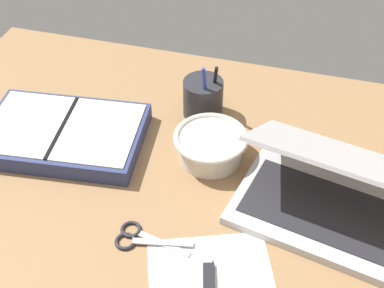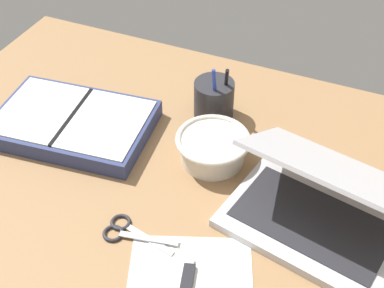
{
  "view_description": "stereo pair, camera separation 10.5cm",
  "coord_description": "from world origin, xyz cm",
  "px_view_note": "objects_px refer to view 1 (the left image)",
  "views": [
    {
      "loc": [
        15.2,
        -65.68,
        79.77
      ],
      "look_at": [
        -5.5,
        8.88,
        9.0
      ],
      "focal_mm": 50.0,
      "sensor_mm": 36.0,
      "label": 1
    },
    {
      "loc": [
        25.08,
        -62.2,
        79.77
      ],
      "look_at": [
        -5.5,
        8.88,
        9.0
      ],
      "focal_mm": 50.0,
      "sensor_mm": 36.0,
      "label": 2
    }
  ],
  "objects_px": {
    "pen_cup": "(203,98)",
    "laptop": "(325,192)",
    "planner": "(64,134)",
    "bowl": "(211,145)",
    "scissors": "(137,237)"
  },
  "relations": [
    {
      "from": "bowl",
      "to": "scissors",
      "type": "height_order",
      "value": "bowl"
    },
    {
      "from": "bowl",
      "to": "planner",
      "type": "distance_m",
      "value": 0.32
    },
    {
      "from": "laptop",
      "to": "bowl",
      "type": "xyz_separation_m",
      "value": [
        -0.24,
        0.08,
        -0.01
      ]
    },
    {
      "from": "laptop",
      "to": "scissors",
      "type": "relative_size",
      "value": 2.54
    },
    {
      "from": "laptop",
      "to": "pen_cup",
      "type": "xyz_separation_m",
      "value": [
        -0.29,
        0.22,
        -0.0
      ]
    },
    {
      "from": "pen_cup",
      "to": "scissors",
      "type": "bearing_deg",
      "value": -93.47
    },
    {
      "from": "pen_cup",
      "to": "planner",
      "type": "distance_m",
      "value": 0.32
    },
    {
      "from": "bowl",
      "to": "pen_cup",
      "type": "bearing_deg",
      "value": 110.61
    },
    {
      "from": "planner",
      "to": "bowl",
      "type": "bearing_deg",
      "value": -0.04
    },
    {
      "from": "pen_cup",
      "to": "planner",
      "type": "bearing_deg",
      "value": -146.81
    },
    {
      "from": "bowl",
      "to": "pen_cup",
      "type": "xyz_separation_m",
      "value": [
        -0.05,
        0.14,
        0.01
      ]
    },
    {
      "from": "pen_cup",
      "to": "laptop",
      "type": "bearing_deg",
      "value": -36.86
    },
    {
      "from": "laptop",
      "to": "planner",
      "type": "xyz_separation_m",
      "value": [
        -0.55,
        0.04,
        -0.02
      ]
    },
    {
      "from": "laptop",
      "to": "pen_cup",
      "type": "height_order",
      "value": "laptop"
    },
    {
      "from": "bowl",
      "to": "scissors",
      "type": "distance_m",
      "value": 0.25
    }
  ]
}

